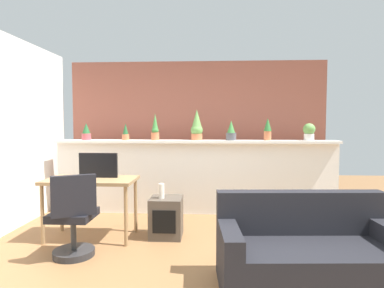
{
  "coord_description": "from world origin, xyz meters",
  "views": [
    {
      "loc": [
        0.24,
        -3.2,
        1.44
      ],
      "look_at": [
        0.01,
        0.92,
        1.18
      ],
      "focal_mm": 30.89,
      "sensor_mm": 36.0,
      "label": 1
    }
  ],
  "objects": [
    {
      "name": "ground_plane",
      "position": [
        0.0,
        0.0,
        0.0
      ],
      "size": [
        12.0,
        12.0,
        0.0
      ],
      "primitive_type": "plane",
      "color": "brown"
    },
    {
      "name": "divider_wall",
      "position": [
        0.0,
        2.0,
        0.56
      ],
      "size": [
        4.4,
        0.16,
        1.13
      ],
      "primitive_type": "cube",
      "color": "white",
      "rests_on": "ground"
    },
    {
      "name": "plant_shelf",
      "position": [
        0.0,
        1.96,
        1.15
      ],
      "size": [
        4.4,
        0.31,
        0.04
      ],
      "primitive_type": "cube",
      "color": "white",
      "rests_on": "divider_wall"
    },
    {
      "name": "brick_wall_behind",
      "position": [
        0.0,
        2.6,
        1.25
      ],
      "size": [
        4.4,
        0.1,
        2.5
      ],
      "primitive_type": "cube",
      "color": "brown",
      "rests_on": "ground"
    },
    {
      "name": "potted_plant_0",
      "position": [
        -1.73,
        1.94,
        1.29
      ],
      "size": [
        0.14,
        0.14,
        0.27
      ],
      "color": "#B7474C",
      "rests_on": "plant_shelf"
    },
    {
      "name": "potted_plant_1",
      "position": [
        -1.1,
        1.93,
        1.29
      ],
      "size": [
        0.11,
        0.11,
        0.26
      ],
      "color": "#C66B42",
      "rests_on": "plant_shelf"
    },
    {
      "name": "potted_plant_2",
      "position": [
        -0.63,
        1.94,
        1.35
      ],
      "size": [
        0.12,
        0.12,
        0.42
      ],
      "color": "#C66B42",
      "rests_on": "plant_shelf"
    },
    {
      "name": "potted_plant_3",
      "position": [
        0.02,
        2.0,
        1.38
      ],
      "size": [
        0.19,
        0.19,
        0.48
      ],
      "color": "#C66B42",
      "rests_on": "plant_shelf"
    },
    {
      "name": "potted_plant_4",
      "position": [
        0.56,
        1.95,
        1.3
      ],
      "size": [
        0.16,
        0.16,
        0.31
      ],
      "color": "#4C4C51",
      "rests_on": "plant_shelf"
    },
    {
      "name": "potted_plant_5",
      "position": [
        1.12,
        1.98,
        1.35
      ],
      "size": [
        0.12,
        0.12,
        0.35
      ],
      "color": "#C66B42",
      "rests_on": "plant_shelf"
    },
    {
      "name": "potted_plant_6",
      "position": [
        1.75,
        1.95,
        1.31
      ],
      "size": [
        0.18,
        0.18,
        0.26
      ],
      "color": "silver",
      "rests_on": "plant_shelf"
    },
    {
      "name": "desk",
      "position": [
        -1.24,
        0.78,
        0.67
      ],
      "size": [
        1.1,
        0.6,
        0.75
      ],
      "color": "#99754C",
      "rests_on": "ground"
    },
    {
      "name": "tv_monitor",
      "position": [
        -1.17,
        0.86,
        0.91
      ],
      "size": [
        0.49,
        0.04,
        0.31
      ],
      "primitive_type": "cube",
      "color": "black",
      "rests_on": "desk"
    },
    {
      "name": "office_chair",
      "position": [
        -1.21,
        0.17,
        0.39
      ],
      "size": [
        0.52,
        0.52,
        0.91
      ],
      "color": "#262628",
      "rests_on": "ground"
    },
    {
      "name": "side_cube_shelf",
      "position": [
        -0.32,
        0.87,
        0.25
      ],
      "size": [
        0.4,
        0.41,
        0.5
      ],
      "color": "#4C4238",
      "rests_on": "ground"
    },
    {
      "name": "vase_on_shelf",
      "position": [
        -0.37,
        0.84,
        0.59
      ],
      "size": [
        0.07,
        0.07,
        0.18
      ],
      "primitive_type": "cylinder",
      "color": "silver",
      "rests_on": "side_cube_shelf"
    },
    {
      "name": "couch",
      "position": [
        1.1,
        -0.33,
        0.28
      ],
      "size": [
        1.6,
        0.85,
        0.8
      ],
      "color": "black",
      "rests_on": "ground"
    }
  ]
}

